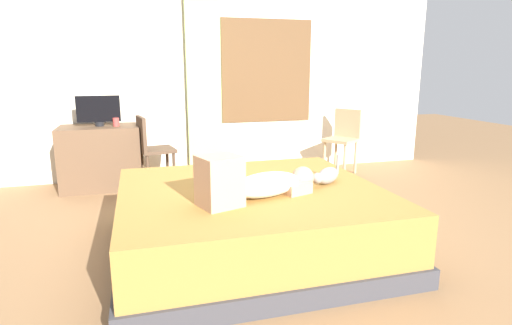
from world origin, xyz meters
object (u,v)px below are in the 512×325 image
object	(u,v)px
bed	(251,219)
chair_by_desk	(151,146)
cat	(327,176)
desk	(101,157)
cup	(116,122)
person_lying	(255,183)
tv_monitor	(98,110)
chair_spare	(344,136)

from	to	relation	value
bed	chair_by_desk	size ratio (longest dim) A/B	2.33
cat	chair_by_desk	bearing A→B (deg)	122.57
cat	desk	distance (m)	2.89
desk	cup	xyz separation A→B (m)	(0.20, -0.05, 0.42)
person_lying	cat	xyz separation A→B (m)	(0.64, 0.20, -0.05)
desk	bed	bearing A→B (deg)	-59.94
tv_monitor	chair_by_desk	bearing A→B (deg)	-19.63
person_lying	chair_by_desk	world-z (taller)	chair_by_desk
desk	chair_by_desk	distance (m)	0.62
cat	person_lying	bearing A→B (deg)	-162.41
cat	cup	bearing A→B (deg)	127.56
bed	person_lying	bearing A→B (deg)	-98.09
chair_spare	cat	bearing A→B (deg)	-120.54
chair_by_desk	chair_spare	world-z (taller)	same
desk	tv_monitor	size ratio (longest dim) A/B	1.87
bed	desk	distance (m)	2.49
chair_by_desk	cat	bearing A→B (deg)	-57.43
person_lying	chair_by_desk	size ratio (longest dim) A/B	1.08
bed	cat	xyz separation A→B (m)	(0.61, -0.05, 0.32)
bed	desk	bearing A→B (deg)	120.06
bed	tv_monitor	xyz separation A→B (m)	(-1.23, 2.15, 0.67)
desk	cup	world-z (taller)	cup
person_lying	cat	size ratio (longest dim) A/B	3.00
cup	tv_monitor	bearing A→B (deg)	163.77
tv_monitor	chair_spare	xyz separation A→B (m)	(3.08, -0.11, -0.41)
chair_spare	desk	bearing A→B (deg)	177.94
desk	chair_spare	world-z (taller)	chair_spare
cat	chair_spare	size ratio (longest dim) A/B	0.36
tv_monitor	chair_by_desk	world-z (taller)	tv_monitor
desk	chair_by_desk	xyz separation A→B (m)	(0.57, -0.20, 0.14)
person_lying	chair_by_desk	distance (m)	2.31
cat	tv_monitor	bearing A→B (deg)	129.82
person_lying	tv_monitor	bearing A→B (deg)	116.39
bed	person_lying	distance (m)	0.45
tv_monitor	cup	size ratio (longest dim) A/B	4.94
cup	desk	bearing A→B (deg)	164.80
bed	chair_spare	xyz separation A→B (m)	(1.84, 2.04, 0.26)
desk	chair_by_desk	bearing A→B (deg)	-19.21
person_lying	desk	xyz separation A→B (m)	(-1.21, 2.41, -0.25)
cat	chair_by_desk	xyz separation A→B (m)	(-1.28, 2.01, -0.06)
desk	tv_monitor	xyz separation A→B (m)	(0.01, 0.00, 0.55)
bed	chair_spare	world-z (taller)	chair_spare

